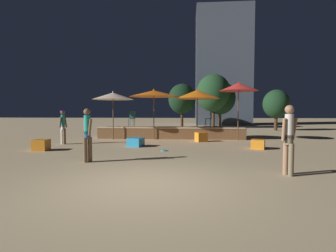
% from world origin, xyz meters
% --- Properties ---
extents(ground_plane, '(120.00, 120.00, 0.00)m').
position_xyz_m(ground_plane, '(0.00, 0.00, 0.00)').
color(ground_plane, tan).
extents(wooden_deck, '(8.49, 2.25, 0.69)m').
position_xyz_m(wooden_deck, '(-0.12, 10.35, 0.31)').
color(wooden_deck, brown).
rests_on(wooden_deck, ground).
extents(patio_umbrella_0, '(2.78, 2.78, 2.85)m').
position_xyz_m(patio_umbrella_0, '(-1.04, 9.15, 2.59)').
color(patio_umbrella_0, brown).
rests_on(patio_umbrella_0, ground).
extents(patio_umbrella_1, '(2.51, 2.51, 2.87)m').
position_xyz_m(patio_umbrella_1, '(1.40, 9.32, 2.54)').
color(patio_umbrella_1, brown).
rests_on(patio_umbrella_1, ground).
extents(patio_umbrella_2, '(2.09, 2.09, 3.21)m').
position_xyz_m(patio_umbrella_2, '(3.61, 9.01, 2.91)').
color(patio_umbrella_2, brown).
rests_on(patio_umbrella_2, ground).
extents(patio_umbrella_3, '(2.32, 2.32, 2.72)m').
position_xyz_m(patio_umbrella_3, '(-3.34, 8.98, 2.45)').
color(patio_umbrella_3, brown).
rests_on(patio_umbrella_3, ground).
extents(cube_seat_0, '(0.69, 0.69, 0.49)m').
position_xyz_m(cube_seat_0, '(1.58, 8.27, 0.24)').
color(cube_seat_0, orange).
rests_on(cube_seat_0, ground).
extents(cube_seat_1, '(0.68, 0.68, 0.40)m').
position_xyz_m(cube_seat_1, '(3.87, 5.77, 0.20)').
color(cube_seat_1, orange).
rests_on(cube_seat_1, ground).
extents(cube_seat_2, '(0.75, 0.75, 0.39)m').
position_xyz_m(cube_seat_2, '(-1.45, 6.10, 0.20)').
color(cube_seat_2, '#2D9EDB').
rests_on(cube_seat_2, ground).
extents(cube_seat_3, '(0.58, 0.58, 0.45)m').
position_xyz_m(cube_seat_3, '(-5.02, 4.57, 0.22)').
color(cube_seat_3, orange).
rests_on(cube_seat_3, ground).
extents(person_1, '(0.42, 0.36, 1.67)m').
position_xyz_m(person_1, '(-2.18, 2.34, 0.90)').
color(person_1, brown).
rests_on(person_1, ground).
extents(person_2, '(0.28, 0.47, 1.62)m').
position_xyz_m(person_2, '(-5.12, 6.64, 0.90)').
color(person_2, brown).
rests_on(person_2, ground).
extents(person_3, '(0.47, 0.29, 1.73)m').
position_xyz_m(person_3, '(3.42, 1.11, 0.94)').
color(person_3, '#997051').
rests_on(person_3, ground).
extents(bistro_chair_0, '(0.40, 0.40, 0.90)m').
position_xyz_m(bistro_chair_0, '(-2.54, 10.25, 1.24)').
color(bistro_chair_0, '#1E4C47').
rests_on(bistro_chair_0, wooden_deck).
extents(bistro_chair_1, '(0.40, 0.40, 0.90)m').
position_xyz_m(bistro_chair_1, '(2.19, 10.66, 1.24)').
color(bistro_chair_1, '#1E4C47').
rests_on(bistro_chair_1, wooden_deck).
extents(frisbee_disc, '(0.25, 0.25, 0.03)m').
position_xyz_m(frisbee_disc, '(-0.03, 4.85, 0.02)').
color(frisbee_disc, '#33B2D8').
rests_on(frisbee_disc, ground).
extents(background_tree_0, '(2.78, 2.78, 4.40)m').
position_xyz_m(background_tree_0, '(0.18, 21.29, 2.87)').
color(background_tree_0, '#3D2B1C').
rests_on(background_tree_0, ground).
extents(background_tree_1, '(3.29, 3.29, 5.18)m').
position_xyz_m(background_tree_1, '(3.25, 20.08, 3.36)').
color(background_tree_1, '#3D2B1C').
rests_on(background_tree_1, ground).
extents(background_tree_2, '(2.15, 2.15, 3.41)m').
position_xyz_m(background_tree_2, '(8.15, 17.01, 2.21)').
color(background_tree_2, '#3D2B1C').
rests_on(background_tree_2, ground).
extents(background_tree_3, '(2.99, 2.99, 4.58)m').
position_xyz_m(background_tree_3, '(3.92, 20.57, 2.93)').
color(background_tree_3, '#3D2B1C').
rests_on(background_tree_3, ground).
extents(distant_building, '(6.39, 4.46, 13.75)m').
position_xyz_m(distant_building, '(4.88, 26.79, 6.87)').
color(distant_building, '#4C5666').
rests_on(distant_building, ground).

